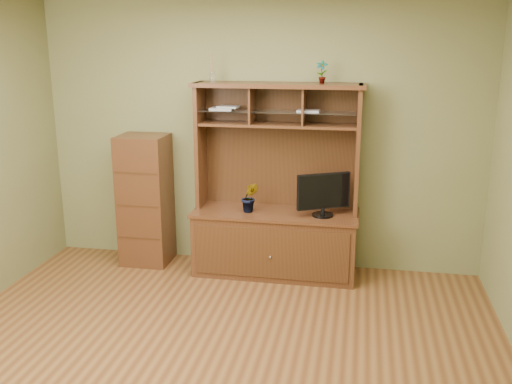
# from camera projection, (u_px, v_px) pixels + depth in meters

# --- Properties ---
(room) EXTENTS (4.54, 4.04, 2.74)m
(room) POSITION_uv_depth(u_px,v_px,m) (207.00, 184.00, 3.89)
(room) COLOR brown
(room) RESTS_ON ground
(media_hutch) EXTENTS (1.66, 0.61, 1.90)m
(media_hutch) POSITION_uv_depth(u_px,v_px,m) (276.00, 223.00, 5.71)
(media_hutch) COLOR #422313
(media_hutch) RESTS_ON room
(monitor) EXTENTS (0.49, 0.28, 0.42)m
(monitor) POSITION_uv_depth(u_px,v_px,m) (323.00, 194.00, 5.45)
(monitor) COLOR black
(monitor) RESTS_ON media_hutch
(orchid_plant) EXTENTS (0.18, 0.15, 0.30)m
(orchid_plant) POSITION_uv_depth(u_px,v_px,m) (250.00, 197.00, 5.60)
(orchid_plant) COLOR #2B581E
(orchid_plant) RESTS_ON media_hutch
(top_plant) EXTENTS (0.12, 0.09, 0.21)m
(top_plant) POSITION_uv_depth(u_px,v_px,m) (322.00, 72.00, 5.32)
(top_plant) COLOR #3C6C25
(top_plant) RESTS_ON media_hutch
(reed_diffuser) EXTENTS (0.05, 0.05, 0.27)m
(reed_diffuser) POSITION_uv_depth(u_px,v_px,m) (212.00, 71.00, 5.51)
(reed_diffuser) COLOR silver
(reed_diffuser) RESTS_ON media_hutch
(magazines) EXTENTS (1.07, 0.18, 0.04)m
(magazines) POSITION_uv_depth(u_px,v_px,m) (252.00, 109.00, 5.53)
(magazines) COLOR #A9AAAE
(magazines) RESTS_ON media_hutch
(side_cabinet) EXTENTS (0.49, 0.44, 1.36)m
(side_cabinet) POSITION_uv_depth(u_px,v_px,m) (145.00, 200.00, 5.94)
(side_cabinet) COLOR #422313
(side_cabinet) RESTS_ON room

